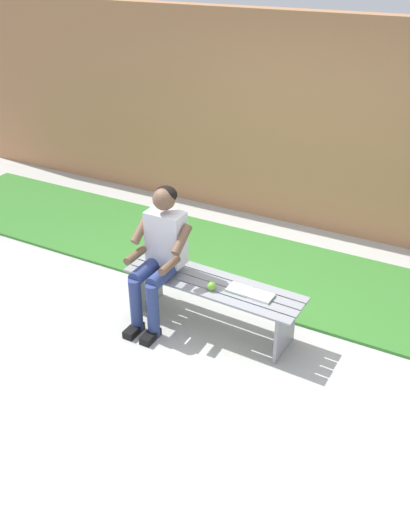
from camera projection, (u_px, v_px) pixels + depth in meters
ground_plane at (60, 358)px, 4.72m from camera, size 10.00×7.00×0.04m
grass_strip at (261, 269)px, 5.92m from camera, size 9.00×1.49×0.03m
brick_wall at (272, 120)px, 6.56m from camera, size 9.50×0.24×2.45m
bench_near at (213, 294)px, 4.90m from camera, size 1.67×0.50×0.47m
person_seated at (159, 252)px, 4.85m from camera, size 0.50×0.69×1.28m
apple at (211, 286)px, 4.73m from camera, size 0.08×0.08×0.08m
book_open at (250, 293)px, 4.69m from camera, size 0.42×0.17×0.02m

